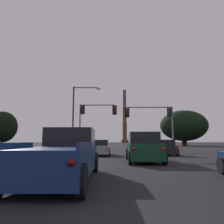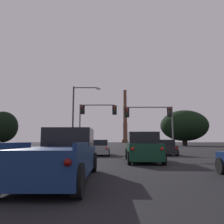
{
  "view_description": "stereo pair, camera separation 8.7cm",
  "coord_description": "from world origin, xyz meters",
  "px_view_note": "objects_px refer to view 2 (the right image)",
  "views": [
    {
      "loc": [
        -1.75,
        -0.65,
        1.29
      ],
      "look_at": [
        -1.96,
        29.98,
        5.41
      ],
      "focal_mm": 35.0,
      "sensor_mm": 36.0,
      "label": 1
    },
    {
      "loc": [
        -1.66,
        -0.65,
        1.29
      ],
      "look_at": [
        -1.96,
        29.98,
        5.41
      ],
      "focal_mm": 35.0,
      "sensor_mm": 36.0,
      "label": 2
    }
  ],
  "objects_px": {
    "pickup_truck_left_lane_third": "(61,155)",
    "traffic_light_overhead_left": "(92,115)",
    "street_lamp": "(78,111)",
    "suv_center_lane_second": "(143,147)",
    "hatchback_right_lane_front": "(164,148)",
    "sedan_left_lane_front": "(99,148)",
    "smokestack": "(125,122)",
    "traffic_light_overhead_right": "(156,117)"
  },
  "relations": [
    {
      "from": "pickup_truck_left_lane_third",
      "to": "traffic_light_overhead_left",
      "type": "bearing_deg",
      "value": 92.18
    },
    {
      "from": "pickup_truck_left_lane_third",
      "to": "street_lamp",
      "type": "relative_size",
      "value": 0.69
    },
    {
      "from": "pickup_truck_left_lane_third",
      "to": "street_lamp",
      "type": "distance_m",
      "value": 19.26
    },
    {
      "from": "suv_center_lane_second",
      "to": "hatchback_right_lane_front",
      "type": "height_order",
      "value": "suv_center_lane_second"
    },
    {
      "from": "street_lamp",
      "to": "suv_center_lane_second",
      "type": "bearing_deg",
      "value": -62.65
    },
    {
      "from": "suv_center_lane_second",
      "to": "sedan_left_lane_front",
      "type": "distance_m",
      "value": 7.48
    },
    {
      "from": "suv_center_lane_second",
      "to": "sedan_left_lane_front",
      "type": "relative_size",
      "value": 1.04
    },
    {
      "from": "pickup_truck_left_lane_third",
      "to": "suv_center_lane_second",
      "type": "height_order",
      "value": "suv_center_lane_second"
    },
    {
      "from": "pickup_truck_left_lane_third",
      "to": "smokestack",
      "type": "distance_m",
      "value": 167.86
    },
    {
      "from": "hatchback_right_lane_front",
      "to": "suv_center_lane_second",
      "type": "bearing_deg",
      "value": -112.3
    },
    {
      "from": "suv_center_lane_second",
      "to": "traffic_light_overhead_left",
      "type": "xyz_separation_m",
      "value": [
        -4.69,
        13.92,
        3.75
      ]
    },
    {
      "from": "traffic_light_overhead_right",
      "to": "street_lamp",
      "type": "distance_m",
      "value": 9.75
    },
    {
      "from": "traffic_light_overhead_left",
      "to": "sedan_left_lane_front",
      "type": "bearing_deg",
      "value": -78.81
    },
    {
      "from": "pickup_truck_left_lane_third",
      "to": "suv_center_lane_second",
      "type": "distance_m",
      "value": 7.49
    },
    {
      "from": "sedan_left_lane_front",
      "to": "traffic_light_overhead_right",
      "type": "height_order",
      "value": "traffic_light_overhead_right"
    },
    {
      "from": "street_lamp",
      "to": "smokestack",
      "type": "xyz_separation_m",
      "value": [
        13.34,
        148.14,
        11.78
      ]
    },
    {
      "from": "hatchback_right_lane_front",
      "to": "smokestack",
      "type": "distance_m",
      "value": 154.18
    },
    {
      "from": "pickup_truck_left_lane_third",
      "to": "suv_center_lane_second",
      "type": "xyz_separation_m",
      "value": [
        3.66,
        6.54,
        0.09
      ]
    },
    {
      "from": "traffic_light_overhead_left",
      "to": "street_lamp",
      "type": "xyz_separation_m",
      "value": [
        -1.56,
        -1.84,
        0.34
      ]
    },
    {
      "from": "suv_center_lane_second",
      "to": "sedan_left_lane_front",
      "type": "bearing_deg",
      "value": 117.37
    },
    {
      "from": "sedan_left_lane_front",
      "to": "traffic_light_overhead_right",
      "type": "relative_size",
      "value": 0.78
    },
    {
      "from": "sedan_left_lane_front",
      "to": "smokestack",
      "type": "distance_m",
      "value": 154.69
    },
    {
      "from": "pickup_truck_left_lane_third",
      "to": "suv_center_lane_second",
      "type": "bearing_deg",
      "value": 60.07
    },
    {
      "from": "hatchback_right_lane_front",
      "to": "traffic_light_overhead_right",
      "type": "distance_m",
      "value": 7.14
    },
    {
      "from": "pickup_truck_left_lane_third",
      "to": "hatchback_right_lane_front",
      "type": "relative_size",
      "value": 1.34
    },
    {
      "from": "pickup_truck_left_lane_third",
      "to": "traffic_light_overhead_right",
      "type": "bearing_deg",
      "value": 69.36
    },
    {
      "from": "traffic_light_overhead_right",
      "to": "traffic_light_overhead_left",
      "type": "height_order",
      "value": "traffic_light_overhead_left"
    },
    {
      "from": "hatchback_right_lane_front",
      "to": "smokestack",
      "type": "relative_size",
      "value": 0.1
    },
    {
      "from": "suv_center_lane_second",
      "to": "smokestack",
      "type": "relative_size",
      "value": 0.12
    },
    {
      "from": "traffic_light_overhead_right",
      "to": "smokestack",
      "type": "xyz_separation_m",
      "value": [
        3.65,
        147.19,
        12.42
      ]
    },
    {
      "from": "pickup_truck_left_lane_third",
      "to": "hatchback_right_lane_front",
      "type": "distance_m",
      "value": 14.99
    },
    {
      "from": "traffic_light_overhead_left",
      "to": "smokestack",
      "type": "bearing_deg",
      "value": 85.4
    },
    {
      "from": "suv_center_lane_second",
      "to": "traffic_light_overhead_left",
      "type": "height_order",
      "value": "traffic_light_overhead_left"
    },
    {
      "from": "hatchback_right_lane_front",
      "to": "traffic_light_overhead_left",
      "type": "relative_size",
      "value": 0.68
    },
    {
      "from": "sedan_left_lane_front",
      "to": "hatchback_right_lane_front",
      "type": "height_order",
      "value": "hatchback_right_lane_front"
    },
    {
      "from": "suv_center_lane_second",
      "to": "traffic_light_overhead_right",
      "type": "bearing_deg",
      "value": 76.65
    },
    {
      "from": "pickup_truck_left_lane_third",
      "to": "sedan_left_lane_front",
      "type": "relative_size",
      "value": 1.16
    },
    {
      "from": "hatchback_right_lane_front",
      "to": "traffic_light_overhead_right",
      "type": "bearing_deg",
      "value": 85.45
    },
    {
      "from": "pickup_truck_left_lane_third",
      "to": "traffic_light_overhead_left",
      "type": "distance_m",
      "value": 20.84
    },
    {
      "from": "suv_center_lane_second",
      "to": "traffic_light_overhead_right",
      "type": "distance_m",
      "value": 13.91
    },
    {
      "from": "suv_center_lane_second",
      "to": "sedan_left_lane_front",
      "type": "xyz_separation_m",
      "value": [
        -3.27,
        6.72,
        -0.23
      ]
    },
    {
      "from": "sedan_left_lane_front",
      "to": "street_lamp",
      "type": "height_order",
      "value": "street_lamp"
    }
  ]
}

